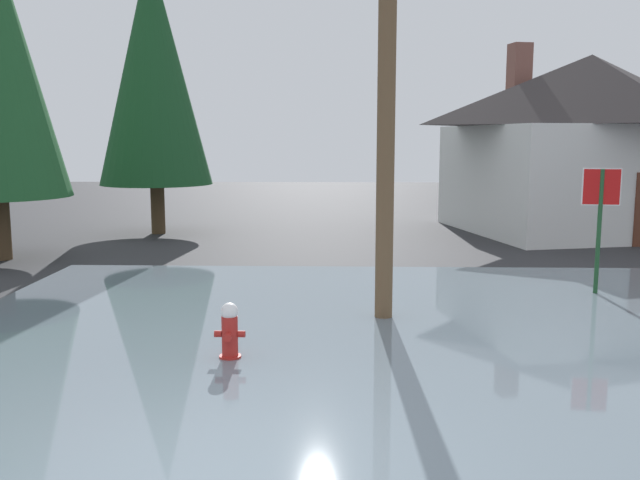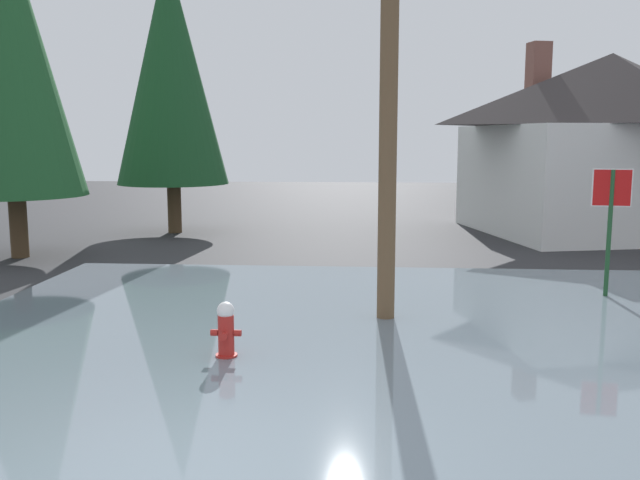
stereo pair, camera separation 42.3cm
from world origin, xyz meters
TOP-DOWN VIEW (x-y plane):
  - flood_puddle at (1.37, 3.54)m, footprint 12.87×12.25m
  - fire_hydrant at (-0.44, 3.23)m, footprint 0.40×0.34m
  - utility_pole at (1.69, 5.36)m, footprint 1.60×0.28m
  - stop_sign_far at (5.72, 7.17)m, footprint 0.67×0.11m
  - house at (8.65, 16.33)m, footprint 9.15×8.38m
  - pine_tree_mid_left at (-4.59, 15.36)m, footprint 3.36×3.36m

SIDE VIEW (x-z plane):
  - flood_puddle at x=1.37m, z-range 0.00..0.07m
  - fire_hydrant at x=-0.44m, z-range -0.01..0.79m
  - stop_sign_far at x=5.72m, z-range 0.49..2.87m
  - house at x=8.65m, z-range -0.11..5.74m
  - utility_pole at x=1.69m, z-range 0.18..9.23m
  - pine_tree_mid_left at x=-4.59m, z-range 0.74..9.14m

